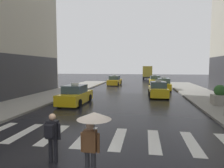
# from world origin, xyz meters

# --- Properties ---
(crosswalk_markings) EXTENTS (11.30, 2.80, 0.01)m
(crosswalk_markings) POSITION_xyz_m (-0.00, 3.00, 0.00)
(crosswalk_markings) COLOR silver
(crosswalk_markings) RESTS_ON ground
(taxi_lead) EXTENTS (2.00, 4.57, 1.80)m
(taxi_lead) POSITION_xyz_m (-3.99, 10.50, 0.72)
(taxi_lead) COLOR yellow
(taxi_lead) RESTS_ON ground
(taxi_second) EXTENTS (2.01, 4.58, 1.80)m
(taxi_second) POSITION_xyz_m (3.30, 15.92, 0.72)
(taxi_second) COLOR yellow
(taxi_second) RESTS_ON ground
(taxi_third) EXTENTS (2.06, 4.60, 1.80)m
(taxi_third) POSITION_xyz_m (4.45, 22.12, 0.72)
(taxi_third) COLOR yellow
(taxi_third) RESTS_ON ground
(taxi_fourth) EXTENTS (2.11, 4.62, 1.80)m
(taxi_fourth) POSITION_xyz_m (-3.28, 28.10, 0.72)
(taxi_fourth) COLOR gold
(taxi_fourth) RESTS_ON ground
(taxi_fifth) EXTENTS (2.12, 4.62, 1.80)m
(taxi_fifth) POSITION_xyz_m (3.68, 29.99, 0.72)
(taxi_fifth) COLOR yellow
(taxi_fifth) RESTS_ON ground
(box_truck) EXTENTS (2.38, 7.58, 3.35)m
(box_truck) POSITION_xyz_m (2.57, 44.24, 1.85)
(box_truck) COLOR #2D2D2D
(box_truck) RESTS_ON ground
(pedestrian_with_umbrella) EXTENTS (0.96, 0.96, 1.94)m
(pedestrian_with_umbrella) POSITION_xyz_m (0.48, -0.25, 1.52)
(pedestrian_with_umbrella) COLOR #333338
(pedestrian_with_umbrella) RESTS_ON ground
(pedestrian_with_backpack) EXTENTS (0.55, 0.43, 1.65)m
(pedestrian_with_backpack) POSITION_xyz_m (-1.10, 0.48, 0.97)
(pedestrian_with_backpack) COLOR black
(pedestrian_with_backpack) RESTS_ON ground
(planter_mid_block) EXTENTS (1.10, 1.10, 1.60)m
(planter_mid_block) POSITION_xyz_m (7.81, 11.27, 0.87)
(planter_mid_block) COLOR #A8A399
(planter_mid_block) RESTS_ON curb_right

